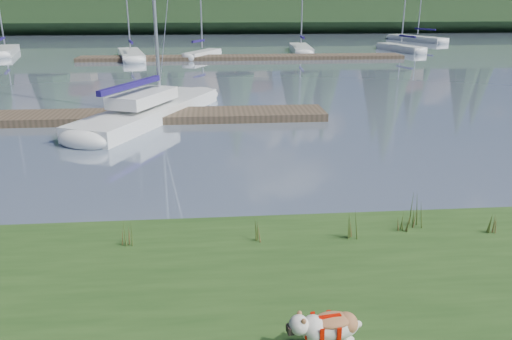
{
  "coord_description": "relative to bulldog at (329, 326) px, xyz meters",
  "views": [
    {
      "loc": [
        -0.49,
        -10.83,
        4.54
      ],
      "look_at": [
        0.41,
        -0.5,
        1.0
      ],
      "focal_mm": 35.0,
      "sensor_mm": 36.0,
      "label": 1
    }
  ],
  "objects": [
    {
      "name": "dock_far",
      "position": [
        1.14,
        35.71,
        -0.56
      ],
      "size": [
        26.0,
        2.2,
        0.3
      ],
      "primitive_type": "cube",
      "color": "#4C3D2C",
      "rests_on": "ground"
    },
    {
      "name": "weed_2",
      "position": [
        2.5,
        3.44,
        -0.06
      ],
      "size": [
        0.17,
        0.14,
        0.71
      ],
      "color": "#475B23",
      "rests_on": "bank"
    },
    {
      "name": "weed_4",
      "position": [
        2.18,
        3.25,
        -0.2
      ],
      "size": [
        0.17,
        0.14,
        0.38
      ],
      "color": "#475B23",
      "rests_on": "bank"
    },
    {
      "name": "weed_5",
      "position": [
        3.84,
        3.02,
        -0.15
      ],
      "size": [
        0.17,
        0.14,
        0.49
      ],
      "color": "#475B23",
      "rests_on": "bank"
    },
    {
      "name": "weed_3",
      "position": [
        -2.95,
        3.15,
        -0.15
      ],
      "size": [
        0.17,
        0.14,
        0.48
      ],
      "color": "#475B23",
      "rests_on": "bank"
    },
    {
      "name": "ground",
      "position": [
        -0.86,
        35.71,
        -0.71
      ],
      "size": [
        200.0,
        200.0,
        0.0
      ],
      "primitive_type": "plane",
      "color": "gray",
      "rests_on": "ground"
    },
    {
      "name": "sailboat_bg_2",
      "position": [
        -1.91,
        37.51,
        -0.37
      ],
      "size": [
        3.45,
        5.53,
        8.7
      ],
      "rotation": [
        0.0,
        0.0,
        1.12
      ],
      "color": "white",
      "rests_on": "ground"
    },
    {
      "name": "weed_1",
      "position": [
        1.11,
        3.03,
        -0.11
      ],
      "size": [
        0.17,
        0.14,
        0.59
      ],
      "color": "#475B23",
      "rests_on": "bank"
    },
    {
      "name": "sailboat_main",
      "position": [
        -3.56,
        15.5,
        -0.29
      ],
      "size": [
        5.77,
        9.7,
        13.97
      ],
      "rotation": [
        0.0,
        0.0,
        1.15
      ],
      "color": "white",
      "rests_on": "ground"
    },
    {
      "name": "bulldog",
      "position": [
        0.0,
        0.0,
        0.0
      ],
      "size": [
        0.96,
        0.48,
        0.57
      ],
      "rotation": [
        0.0,
        0.0,
        3.29
      ],
      "color": "silver",
      "rests_on": "bank"
    },
    {
      "name": "weed_0",
      "position": [
        -0.63,
        3.06,
        -0.13
      ],
      "size": [
        0.17,
        0.14,
        0.53
      ],
      "color": "#475B23",
      "rests_on": "bank"
    },
    {
      "name": "dock_near",
      "position": [
        -4.86,
        14.71,
        -0.56
      ],
      "size": [
        16.0,
        2.0,
        0.3
      ],
      "primitive_type": "cube",
      "color": "#4C3D2C",
      "rests_on": "ground"
    },
    {
      "name": "sailboat_bg_3",
      "position": [
        6.85,
        41.81,
        -0.38
      ],
      "size": [
        2.19,
        8.15,
        11.83
      ],
      "rotation": [
        0.0,
        0.0,
        1.49
      ],
      "color": "white",
      "rests_on": "ground"
    },
    {
      "name": "sailboat_bg_4",
      "position": [
        16.1,
        41.75,
        -0.38
      ],
      "size": [
        3.01,
        6.83,
        10.05
      ],
      "rotation": [
        0.0,
        0.0,
        1.83
      ],
      "color": "white",
      "rests_on": "ground"
    },
    {
      "name": "sailboat_bg_1",
      "position": [
        -8.1,
        37.89,
        -0.38
      ],
      "size": [
        3.42,
        8.57,
        12.5
      ],
      "rotation": [
        0.0,
        0.0,
        1.79
      ],
      "color": "white",
      "rests_on": "ground"
    },
    {
      "name": "sailboat_bg_5",
      "position": [
        22.09,
        53.2,
        -0.39
      ],
      "size": [
        4.96,
        8.88,
        12.58
      ],
      "rotation": [
        0.0,
        0.0,
        1.96
      ],
      "color": "white",
      "rests_on": "ground"
    },
    {
      "name": "mud_lip",
      "position": [
        -0.86,
        4.11,
        -0.64
      ],
      "size": [
        60.0,
        0.5,
        0.14
      ],
      "primitive_type": "cube",
      "color": "#33281C",
      "rests_on": "ground"
    },
    {
      "name": "ridge",
      "position": [
        -0.86,
        78.71,
        1.79
      ],
      "size": [
        200.0,
        20.0,
        5.0
      ],
      "primitive_type": "cube",
      "color": "black",
      "rests_on": "ground"
    },
    {
      "name": "sailboat_bg_0",
      "position": [
        -19.6,
        42.18,
        -0.38
      ],
      "size": [
        3.45,
        8.17,
        11.63
      ],
      "rotation": [
        0.0,
        0.0,
        1.81
      ],
      "color": "white",
      "rests_on": "ground"
    }
  ]
}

